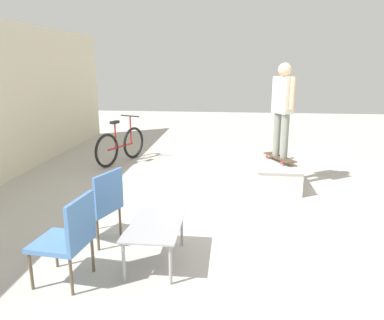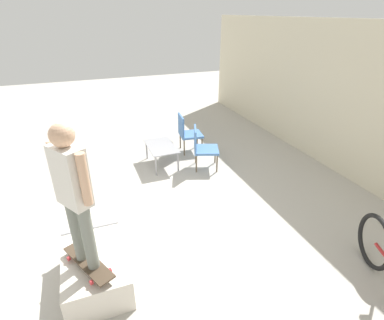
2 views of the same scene
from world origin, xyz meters
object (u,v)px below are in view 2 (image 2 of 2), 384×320
(patio_chair_left, at_px, (187,131))
(patio_chair_right, at_px, (202,146))
(skateboard_on_ramp, at_px, (88,262))
(coffee_table, at_px, (161,148))
(skate_ramp_box, at_px, (96,270))
(person_skater, at_px, (73,188))

(patio_chair_left, height_order, patio_chair_right, same)
(skateboard_on_ramp, relative_size, coffee_table, 0.86)
(skate_ramp_box, xyz_separation_m, skateboard_on_ramp, (0.16, -0.06, 0.30))
(skateboard_on_ramp, xyz_separation_m, coffee_table, (-3.04, 1.71, -0.11))
(skate_ramp_box, xyz_separation_m, person_skater, (0.16, -0.06, 1.30))
(skate_ramp_box, relative_size, coffee_table, 1.21)
(skateboard_on_ramp, height_order, person_skater, person_skater)
(skate_ramp_box, xyz_separation_m, patio_chair_left, (-3.36, 2.44, 0.30))
(coffee_table, bearing_deg, patio_chair_right, 60.76)
(person_skater, height_order, patio_chair_left, person_skater)
(patio_chair_left, bearing_deg, person_skater, 151.16)
(patio_chair_right, bearing_deg, coffee_table, 80.61)
(skate_ramp_box, height_order, person_skater, person_skater)
(coffee_table, xyz_separation_m, patio_chair_left, (-0.48, 0.78, 0.11))
(skate_ramp_box, distance_m, skateboard_on_ramp, 0.35)
(coffee_table, relative_size, patio_chair_left, 1.04)
(person_skater, distance_m, coffee_table, 3.66)
(coffee_table, bearing_deg, person_skater, -29.40)
(person_skater, bearing_deg, skate_ramp_box, 128.28)
(skate_ramp_box, bearing_deg, skateboard_on_ramp, -19.60)
(coffee_table, relative_size, patio_chair_right, 1.04)
(person_skater, relative_size, patio_chair_left, 1.82)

